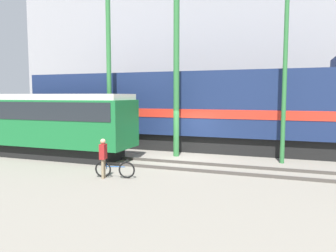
{
  "coord_description": "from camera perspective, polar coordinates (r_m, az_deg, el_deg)",
  "views": [
    {
      "loc": [
        5.02,
        -16.1,
        3.34
      ],
      "look_at": [
        -0.53,
        -0.78,
        1.8
      ],
      "focal_mm": 35.0,
      "sensor_mm": 36.0,
      "label": 1
    }
  ],
  "objects": [
    {
      "name": "track_near",
      "position": [
        15.52,
        0.59,
        -6.76
      ],
      "size": [
        60.0,
        1.51,
        0.14
      ],
      "color": "#47423D",
      "rests_on": "ground"
    },
    {
      "name": "track_far",
      "position": [
        20.28,
        5.34,
        -3.9
      ],
      "size": [
        60.0,
        1.51,
        0.14
      ],
      "color": "#47423D",
      "rests_on": "ground"
    },
    {
      "name": "utility_pole_left",
      "position": [
        19.51,
        -10.25,
        9.21
      ],
      "size": [
        0.27,
        0.27,
        9.34
      ],
      "color": "#2D7238",
      "rests_on": "ground"
    },
    {
      "name": "utility_pole_right",
      "position": [
        16.89,
        19.69,
        8.89
      ],
      "size": [
        0.21,
        0.21,
        8.92
      ],
      "color": "#2D7238",
      "rests_on": "ground"
    },
    {
      "name": "ground_plane",
      "position": [
        17.2,
        2.57,
        -5.81
      ],
      "size": [
        120.0,
        120.0,
        0.0
      ],
      "primitive_type": "plane",
      "color": "slate"
    },
    {
      "name": "freight_locomotive",
      "position": [
        20.13,
        4.4,
        2.89
      ],
      "size": [
        21.56,
        3.04,
        5.3
      ],
      "color": "black",
      "rests_on": "ground"
    },
    {
      "name": "building_backdrop",
      "position": [
        29.31,
        10.15,
        11.78
      ],
      "size": [
        37.45,
        6.0,
        13.29
      ],
      "color": "#99999E",
      "rests_on": "ground"
    },
    {
      "name": "bicycle",
      "position": [
        13.52,
        -9.24,
        -7.47
      ],
      "size": [
        1.66,
        0.5,
        0.74
      ],
      "color": "black",
      "rests_on": "ground"
    },
    {
      "name": "person",
      "position": [
        13.4,
        -11.23,
        -4.89
      ],
      "size": [
        0.28,
        0.4,
        1.61
      ],
      "color": "#8C7A5B",
      "rests_on": "ground"
    },
    {
      "name": "streetcar",
      "position": [
        19.54,
        -22.71,
        0.89
      ],
      "size": [
        11.88,
        2.54,
        3.4
      ],
      "color": "black",
      "rests_on": "ground"
    },
    {
      "name": "utility_pole_center",
      "position": [
        17.81,
        1.47,
        9.56
      ],
      "size": [
        0.32,
        0.32,
        9.26
      ],
      "color": "#2D7238",
      "rests_on": "ground"
    }
  ]
}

